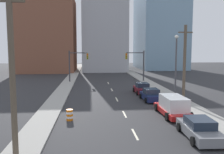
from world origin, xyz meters
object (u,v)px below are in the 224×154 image
utility_pole_right_mid (184,64)px  box_truck_red (173,106)px  utility_pole_left_near (12,73)px  sedan_gray (199,129)px  sedan_navy (151,95)px  traffic_signal_left (75,62)px  street_lamp (176,62)px  traffic_signal_right (138,62)px  sedan_maroon (142,89)px  traffic_barrel (70,115)px

utility_pole_right_mid → box_truck_red: 6.64m
utility_pole_left_near → box_truck_red: bearing=34.8°
sedan_gray → sedan_navy: bearing=93.9°
utility_pole_right_mid → sedan_navy: bearing=148.3°
traffic_signal_left → street_lamp: street_lamp is taller
sedan_gray → box_truck_red: box_truck_red is taller
sedan_gray → utility_pole_left_near: bearing=-166.0°
traffic_signal_left → street_lamp: size_ratio=0.74×
traffic_signal_right → sedan_maroon: size_ratio=1.34×
traffic_signal_right → box_truck_red: bearing=-93.3°
utility_pole_left_near → sedan_gray: 12.51m
box_truck_red → sedan_maroon: size_ratio=1.29×
utility_pole_left_near → sedan_maroon: (11.23, 19.80, -4.14)m
box_truck_red → street_lamp: bearing=69.3°
utility_pole_left_near → sedan_maroon: utility_pole_left_near is taller
traffic_signal_left → traffic_signal_right: 11.66m
traffic_barrel → sedan_navy: 11.68m
street_lamp → sedan_navy: (-3.36, -1.26, -3.89)m
traffic_signal_left → sedan_maroon: bearing=-51.0°
utility_pole_left_near → sedan_gray: bearing=11.5°
traffic_barrel → box_truck_red: box_truck_red is taller
traffic_barrel → sedan_gray: 10.49m
traffic_signal_left → sedan_maroon: size_ratio=1.34×
traffic_barrel → street_lamp: size_ratio=0.12×
sedan_gray → street_lamp: bearing=80.0°
sedan_navy → sedan_maroon: sedan_maroon is taller
street_lamp → sedan_navy: street_lamp is taller
utility_pole_right_mid → traffic_barrel: size_ratio=9.12×
box_truck_red → sedan_navy: 6.83m
utility_pole_right_mid → street_lamp: bearing=86.9°
utility_pole_right_mid → box_truck_red: size_ratio=1.56×
traffic_signal_left → sedan_gray: size_ratio=1.21×
traffic_barrel → utility_pole_right_mid: bearing=24.7°
traffic_signal_left → sedan_navy: size_ratio=1.34×
street_lamp → box_truck_red: 9.35m
traffic_signal_right → utility_pole_left_near: (-13.01, -32.02, 1.10)m
traffic_signal_left → sedan_maroon: (9.88, -12.22, -3.04)m
utility_pole_left_near → sedan_maroon: 23.14m
utility_pole_right_mid → sedan_navy: size_ratio=2.01×
utility_pole_right_mid → traffic_barrel: utility_pole_right_mid is taller
traffic_signal_right → utility_pole_left_near: size_ratio=0.62×
street_lamp → sedan_navy: 5.30m
traffic_barrel → sedan_gray: sedan_gray is taller
box_truck_red → sedan_maroon: box_truck_red is taller
utility_pole_left_near → traffic_barrel: utility_pole_left_near is taller
utility_pole_left_near → utility_pole_right_mid: (14.45, 12.93, -0.35)m
traffic_barrel → street_lamp: street_lamp is taller
utility_pole_left_near → utility_pole_right_mid: 19.39m
traffic_signal_right → box_truck_red: (-1.36, -23.93, -2.82)m
street_lamp → utility_pole_right_mid: bearing=-93.1°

